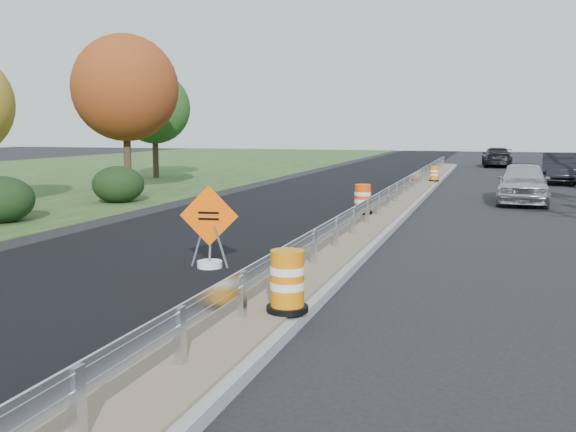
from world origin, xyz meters
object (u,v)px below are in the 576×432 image
(car_silver, at_px, (523,183))
(car_dark_far, at_px, (497,157))
(car_dark_mid, at_px, (559,168))
(barrel_median_far, at_px, (434,174))
(barrel_median_mid, at_px, (363,200))
(barrel_median_near, at_px, (287,282))
(caution_sign, at_px, (209,247))

(car_silver, relative_size, car_dark_far, 0.94)
(car_dark_mid, height_order, car_dark_far, car_dark_mid)
(barrel_median_far, distance_m, car_silver, 8.28)
(barrel_median_mid, bearing_deg, car_dark_far, 82.39)
(barrel_median_near, xyz_separation_m, car_silver, (4.14, 18.40, 0.15))
(caution_sign, relative_size, car_dark_mid, 0.36)
(barrel_median_mid, distance_m, car_dark_far, 32.59)
(barrel_median_mid, bearing_deg, barrel_median_far, 85.51)
(car_dark_mid, bearing_deg, caution_sign, -106.65)
(barrel_median_near, height_order, car_dark_far, car_dark_far)
(barrel_median_far, distance_m, car_dark_mid, 7.40)
(caution_sign, bearing_deg, barrel_median_near, -56.64)
(car_dark_mid, distance_m, car_dark_far, 15.02)
(caution_sign, distance_m, barrel_median_near, 4.46)
(barrel_median_near, height_order, car_silver, car_silver)
(barrel_median_mid, xyz_separation_m, car_dark_far, (4.32, 32.31, 0.06))
(caution_sign, relative_size, car_dark_far, 0.35)
(car_dark_mid, relative_size, car_dark_far, 0.97)
(car_silver, height_order, car_dark_far, car_silver)
(caution_sign, bearing_deg, barrel_median_far, 75.82)
(barrel_median_mid, distance_m, barrel_median_far, 14.07)
(caution_sign, distance_m, car_dark_far, 40.91)
(caution_sign, xyz_separation_m, car_dark_far, (6.09, 40.46, 0.30))
(caution_sign, height_order, car_silver, caution_sign)
(barrel_median_far, relative_size, car_dark_mid, 0.15)
(car_silver, xyz_separation_m, car_dark_mid, (2.31, 10.79, -0.00))
(caution_sign, height_order, car_dark_far, caution_sign)
(barrel_median_mid, distance_m, car_dark_mid, 19.19)
(car_silver, distance_m, car_dark_far, 25.47)
(barrel_median_near, xyz_separation_m, car_dark_mid, (6.45, 29.19, 0.15))
(car_dark_mid, xyz_separation_m, car_dark_far, (-3.23, 14.66, -0.08))
(barrel_median_far, relative_size, car_dark_far, 0.15)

